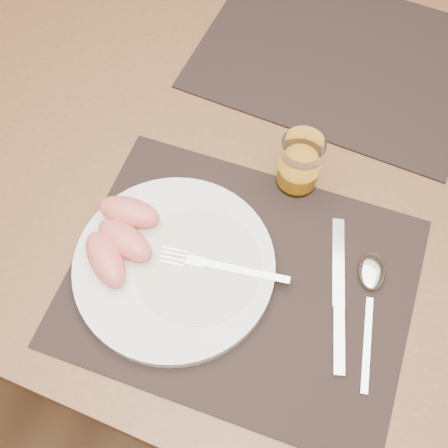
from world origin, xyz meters
The scene contains 11 objects.
ground centered at (0.00, 0.00, 0.00)m, with size 5.00×5.00×0.00m, color brown.
table centered at (0.00, 0.00, 0.67)m, with size 1.40×0.90×0.75m.
placemat_near centered at (0.03, -0.22, 0.75)m, with size 0.45×0.35×0.00m, color black.
placemat_far centered at (0.03, 0.22, 0.75)m, with size 0.45×0.35×0.00m, color black.
plate centered at (-0.06, -0.24, 0.76)m, with size 0.27×0.27×0.02m, color white.
plate_dressing centered at (-0.03, -0.23, 0.77)m, with size 0.17×0.17×0.00m.
fork centered at (-0.02, -0.22, 0.77)m, with size 0.17×0.05×0.00m.
knife centered at (0.16, -0.21, 0.76)m, with size 0.08×0.21×0.01m.
spoon centered at (0.19, -0.16, 0.76)m, with size 0.06×0.19×0.01m.
juice_glass centered at (0.04, -0.04, 0.79)m, with size 0.06×0.06×0.09m.
grapefruit_wedges centered at (-0.14, -0.24, 0.79)m, with size 0.11×0.14×0.04m.
Camera 1 is at (0.11, -0.49, 1.45)m, focal length 45.00 mm.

